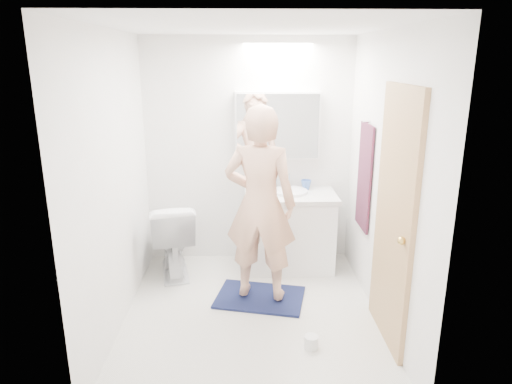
{
  "coord_description": "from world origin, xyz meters",
  "views": [
    {
      "loc": [
        -0.06,
        -3.6,
        2.17
      ],
      "look_at": [
        0.05,
        0.25,
        1.05
      ],
      "focal_mm": 32.26,
      "sensor_mm": 36.0,
      "label": 1
    }
  ],
  "objects_px": {
    "toilet": "(173,237)",
    "toilet_paper_roll": "(311,342)",
    "soap_bottle_a": "(266,179)",
    "soap_bottle_b": "(272,182)",
    "medicine_cabinet": "(277,125)",
    "person": "(260,204)",
    "toothbrush_cup": "(306,185)",
    "vanity_cabinet": "(290,232)"
  },
  "relations": [
    {
      "from": "toilet",
      "to": "soap_bottle_b",
      "type": "height_order",
      "value": "soap_bottle_b"
    },
    {
      "from": "person",
      "to": "toilet",
      "type": "bearing_deg",
      "value": -20.42
    },
    {
      "from": "toilet",
      "to": "toilet_paper_roll",
      "type": "height_order",
      "value": "toilet"
    },
    {
      "from": "person",
      "to": "soap_bottle_b",
      "type": "bearing_deg",
      "value": -87.44
    },
    {
      "from": "toilet_paper_roll",
      "to": "toothbrush_cup",
      "type": "bearing_deg",
      "value": 84.66
    },
    {
      "from": "toilet_paper_roll",
      "to": "toilet",
      "type": "bearing_deg",
      "value": 132.73
    },
    {
      "from": "vanity_cabinet",
      "to": "soap_bottle_a",
      "type": "distance_m",
      "value": 0.62
    },
    {
      "from": "medicine_cabinet",
      "to": "soap_bottle_a",
      "type": "relative_size",
      "value": 3.64
    },
    {
      "from": "toilet",
      "to": "soap_bottle_a",
      "type": "bearing_deg",
      "value": -176.15
    },
    {
      "from": "person",
      "to": "toothbrush_cup",
      "type": "bearing_deg",
      "value": -108.39
    },
    {
      "from": "soap_bottle_b",
      "to": "toilet_paper_roll",
      "type": "xyz_separation_m",
      "value": [
        0.21,
        -1.65,
        -0.85
      ]
    },
    {
      "from": "soap_bottle_b",
      "to": "toilet_paper_roll",
      "type": "relative_size",
      "value": 1.48
    },
    {
      "from": "person",
      "to": "toothbrush_cup",
      "type": "height_order",
      "value": "person"
    },
    {
      "from": "toothbrush_cup",
      "to": "toilet_paper_roll",
      "type": "bearing_deg",
      "value": -95.34
    },
    {
      "from": "toothbrush_cup",
      "to": "toilet",
      "type": "bearing_deg",
      "value": -168.94
    },
    {
      "from": "soap_bottle_a",
      "to": "toilet_paper_roll",
      "type": "bearing_deg",
      "value": -80.39
    },
    {
      "from": "toilet",
      "to": "soap_bottle_a",
      "type": "relative_size",
      "value": 3.25
    },
    {
      "from": "soap_bottle_b",
      "to": "toothbrush_cup",
      "type": "relative_size",
      "value": 1.47
    },
    {
      "from": "soap_bottle_a",
      "to": "toothbrush_cup",
      "type": "relative_size",
      "value": 2.18
    },
    {
      "from": "vanity_cabinet",
      "to": "person",
      "type": "bearing_deg",
      "value": -116.14
    },
    {
      "from": "medicine_cabinet",
      "to": "vanity_cabinet",
      "type": "bearing_deg",
      "value": -58.23
    },
    {
      "from": "vanity_cabinet",
      "to": "person",
      "type": "distance_m",
      "value": 0.95
    },
    {
      "from": "medicine_cabinet",
      "to": "soap_bottle_b",
      "type": "distance_m",
      "value": 0.6
    },
    {
      "from": "medicine_cabinet",
      "to": "toilet_paper_roll",
      "type": "xyz_separation_m",
      "value": [
        0.16,
        -1.68,
        -1.45
      ]
    },
    {
      "from": "person",
      "to": "toothbrush_cup",
      "type": "xyz_separation_m",
      "value": [
        0.52,
        0.86,
        -0.06
      ]
    },
    {
      "from": "medicine_cabinet",
      "to": "toilet",
      "type": "height_order",
      "value": "medicine_cabinet"
    },
    {
      "from": "toilet_paper_roll",
      "to": "soap_bottle_b",
      "type": "bearing_deg",
      "value": 97.21
    },
    {
      "from": "vanity_cabinet",
      "to": "toilet",
      "type": "xyz_separation_m",
      "value": [
        -1.23,
        -0.12,
        0.0
      ]
    },
    {
      "from": "toothbrush_cup",
      "to": "toilet_paper_roll",
      "type": "height_order",
      "value": "toothbrush_cup"
    },
    {
      "from": "medicine_cabinet",
      "to": "toilet",
      "type": "bearing_deg",
      "value": -163.47
    },
    {
      "from": "soap_bottle_a",
      "to": "toilet_paper_roll",
      "type": "xyz_separation_m",
      "value": [
        0.27,
        -1.62,
        -0.89
      ]
    },
    {
      "from": "toilet",
      "to": "toilet_paper_roll",
      "type": "xyz_separation_m",
      "value": [
        1.25,
        -1.36,
        -0.34
      ]
    },
    {
      "from": "vanity_cabinet",
      "to": "toilet",
      "type": "bearing_deg",
      "value": -174.64
    },
    {
      "from": "toilet_paper_roll",
      "to": "medicine_cabinet",
      "type": "bearing_deg",
      "value": 95.38
    },
    {
      "from": "person",
      "to": "toilet_paper_roll",
      "type": "distance_m",
      "value": 1.23
    },
    {
      "from": "soap_bottle_b",
      "to": "toothbrush_cup",
      "type": "xyz_separation_m",
      "value": [
        0.36,
        -0.02,
        -0.03
      ]
    },
    {
      "from": "toothbrush_cup",
      "to": "vanity_cabinet",
      "type": "bearing_deg",
      "value": -138.54
    },
    {
      "from": "toilet",
      "to": "toothbrush_cup",
      "type": "height_order",
      "value": "toothbrush_cup"
    },
    {
      "from": "soap_bottle_a",
      "to": "soap_bottle_b",
      "type": "relative_size",
      "value": 1.48
    },
    {
      "from": "vanity_cabinet",
      "to": "soap_bottle_a",
      "type": "bearing_deg",
      "value": 148.64
    },
    {
      "from": "vanity_cabinet",
      "to": "toothbrush_cup",
      "type": "bearing_deg",
      "value": 41.46
    },
    {
      "from": "person",
      "to": "soap_bottle_a",
      "type": "relative_size",
      "value": 7.3
    }
  ]
}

